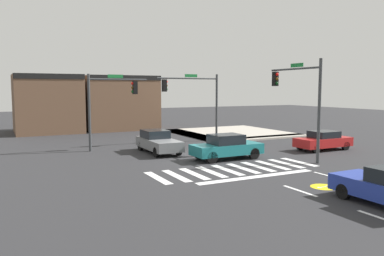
{
  "coord_description": "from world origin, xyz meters",
  "views": [
    {
      "loc": [
        -11.4,
        -21.75,
        4.34
      ],
      "look_at": [
        0.19,
        1.07,
        1.74
      ],
      "focal_mm": 35.98,
      "sensor_mm": 36.0,
      "label": 1
    }
  ],
  "objects_px": {
    "car_teal": "(227,147)",
    "traffic_signal_northwest": "(111,98)",
    "car_gray": "(158,142)",
    "traffic_signal_northeast": "(194,94)",
    "traffic_signal_southeast": "(299,92)",
    "car_red": "(323,140)"
  },
  "relations": [
    {
      "from": "traffic_signal_northeast",
      "to": "traffic_signal_northwest",
      "type": "bearing_deg",
      "value": 7.48
    },
    {
      "from": "traffic_signal_southeast",
      "to": "car_gray",
      "type": "bearing_deg",
      "value": 48.49
    },
    {
      "from": "traffic_signal_northwest",
      "to": "traffic_signal_southeast",
      "type": "height_order",
      "value": "traffic_signal_southeast"
    },
    {
      "from": "traffic_signal_northwest",
      "to": "car_teal",
      "type": "distance_m",
      "value": 9.21
    },
    {
      "from": "traffic_signal_northeast",
      "to": "traffic_signal_northwest",
      "type": "height_order",
      "value": "traffic_signal_northeast"
    },
    {
      "from": "car_teal",
      "to": "traffic_signal_northwest",
      "type": "bearing_deg",
      "value": -52.09
    },
    {
      "from": "traffic_signal_northeast",
      "to": "car_teal",
      "type": "xyz_separation_m",
      "value": [
        -1.78,
        -7.82,
        -3.13
      ]
    },
    {
      "from": "traffic_signal_southeast",
      "to": "traffic_signal_northeast",
      "type": "bearing_deg",
      "value": 13.31
    },
    {
      "from": "car_red",
      "to": "car_gray",
      "type": "height_order",
      "value": "car_gray"
    },
    {
      "from": "car_red",
      "to": "traffic_signal_northwest",
      "type": "bearing_deg",
      "value": -27.42
    },
    {
      "from": "traffic_signal_northeast",
      "to": "traffic_signal_southeast",
      "type": "xyz_separation_m",
      "value": [
        2.29,
        -9.68,
        0.24
      ]
    },
    {
      "from": "traffic_signal_southeast",
      "to": "car_red",
      "type": "distance_m",
      "value": 5.56
    },
    {
      "from": "car_gray",
      "to": "traffic_signal_northwest",
      "type": "bearing_deg",
      "value": -136.22
    },
    {
      "from": "traffic_signal_northwest",
      "to": "car_teal",
      "type": "relative_size",
      "value": 1.21
    },
    {
      "from": "traffic_signal_northwest",
      "to": "car_gray",
      "type": "bearing_deg",
      "value": -46.22
    },
    {
      "from": "traffic_signal_northwest",
      "to": "car_red",
      "type": "height_order",
      "value": "traffic_signal_northwest"
    },
    {
      "from": "traffic_signal_northwest",
      "to": "traffic_signal_southeast",
      "type": "bearing_deg",
      "value": -42.84
    },
    {
      "from": "traffic_signal_northeast",
      "to": "car_gray",
      "type": "bearing_deg",
      "value": 37.5
    },
    {
      "from": "car_gray",
      "to": "car_teal",
      "type": "bearing_deg",
      "value": 33.77
    },
    {
      "from": "traffic_signal_southeast",
      "to": "car_teal",
      "type": "height_order",
      "value": "traffic_signal_southeast"
    },
    {
      "from": "car_red",
      "to": "car_gray",
      "type": "xyz_separation_m",
      "value": [
        -10.9,
        4.34,
        0.06
      ]
    },
    {
      "from": "traffic_signal_northeast",
      "to": "car_red",
      "type": "relative_size",
      "value": 1.34
    }
  ]
}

